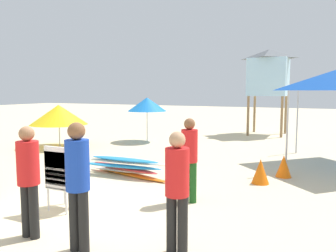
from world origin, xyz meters
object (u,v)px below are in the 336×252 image
at_px(beach_umbrella_left, 59,115).
at_px(traffic_cone_far, 284,166).
at_px(stacked_plastic_chairs, 61,173).
at_px(lifeguard_near_right, 28,174).
at_px(lifeguard_near_left, 78,178).
at_px(lifeguard_near_center, 177,185).
at_px(surfboard_pile, 125,167).
at_px(lifeguard_far_right, 189,154).
at_px(traffic_cone_near, 260,171).
at_px(lifeguard_tower, 269,73).
at_px(beach_umbrella_mid, 147,104).

relative_size(beach_umbrella_left, traffic_cone_far, 3.90).
distance_m(stacked_plastic_chairs, lifeguard_near_right, 1.15).
height_order(lifeguard_near_left, beach_umbrella_left, lifeguard_near_left).
height_order(lifeguard_near_center, lifeguard_near_right, lifeguard_near_right).
relative_size(surfboard_pile, traffic_cone_far, 4.54).
bearing_deg(lifeguard_near_left, traffic_cone_far, 69.28).
relative_size(lifeguard_near_left, beach_umbrella_left, 0.81).
height_order(lifeguard_far_right, beach_umbrella_left, lifeguard_far_right).
relative_size(traffic_cone_near, traffic_cone_far, 1.05).
distance_m(lifeguard_near_left, lifeguard_tower, 13.81).
bearing_deg(surfboard_pile, lifeguard_near_center, -48.11).
distance_m(lifeguard_tower, traffic_cone_near, 9.68).
relative_size(lifeguard_tower, traffic_cone_near, 7.12).
height_order(lifeguard_near_center, beach_umbrella_left, lifeguard_near_center).
bearing_deg(lifeguard_near_right, lifeguard_tower, 84.87).
distance_m(traffic_cone_near, traffic_cone_far, 0.97).
bearing_deg(lifeguard_far_right, traffic_cone_far, 62.86).
xyz_separation_m(lifeguard_near_center, traffic_cone_far, (0.80, 4.83, -0.67)).
distance_m(surfboard_pile, lifeguard_tower, 10.51).
distance_m(stacked_plastic_chairs, traffic_cone_near, 4.50).
height_order(beach_umbrella_left, traffic_cone_far, beach_umbrella_left).
relative_size(lifeguard_near_left, lifeguard_near_center, 1.07).
relative_size(lifeguard_near_center, lifeguard_near_right, 0.99).
height_order(stacked_plastic_chairs, lifeguard_near_right, lifeguard_near_right).
xyz_separation_m(surfboard_pile, traffic_cone_far, (3.67, 1.63, 0.04)).
relative_size(lifeguard_far_right, beach_umbrella_mid, 0.87).
bearing_deg(surfboard_pile, lifeguard_tower, 79.06).
bearing_deg(beach_umbrella_mid, lifeguard_tower, 46.78).
bearing_deg(lifeguard_near_left, lifeguard_near_center, 22.76).
xyz_separation_m(lifeguard_near_right, beach_umbrella_mid, (-3.05, 9.07, 0.64)).
height_order(stacked_plastic_chairs, beach_umbrella_left, beach_umbrella_left).
distance_m(lifeguard_near_center, traffic_cone_far, 4.94).
bearing_deg(traffic_cone_far, lifeguard_tower, 101.91).
bearing_deg(stacked_plastic_chairs, lifeguard_near_left, -39.26).
xyz_separation_m(surfboard_pile, beach_umbrella_left, (-4.69, 2.64, 1.02)).
relative_size(lifeguard_tower, traffic_cone_far, 7.48).
xyz_separation_m(lifeguard_far_right, beach_umbrella_mid, (-4.59, 6.57, 0.65)).
xyz_separation_m(lifeguard_near_left, traffic_cone_near, (1.60, 4.47, -0.73)).
distance_m(lifeguard_near_right, beach_umbrella_left, 8.31).
height_order(lifeguard_near_left, lifeguard_near_center, lifeguard_near_left).
distance_m(beach_umbrella_left, traffic_cone_near, 8.22).
height_order(stacked_plastic_chairs, traffic_cone_far, stacked_plastic_chairs).
xyz_separation_m(stacked_plastic_chairs, traffic_cone_far, (3.35, 4.25, -0.42)).
xyz_separation_m(lifeguard_near_left, lifeguard_tower, (0.27, 13.65, 2.03)).
bearing_deg(lifeguard_tower, lifeguard_far_right, -88.40).
bearing_deg(lifeguard_tower, lifeguard_near_right, -95.13).
bearing_deg(traffic_cone_far, stacked_plastic_chairs, -128.25).
height_order(stacked_plastic_chairs, beach_umbrella_mid, beach_umbrella_mid).
relative_size(lifeguard_far_right, beach_umbrella_left, 0.76).
xyz_separation_m(surfboard_pile, lifeguard_tower, (1.92, 9.94, 2.81)).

